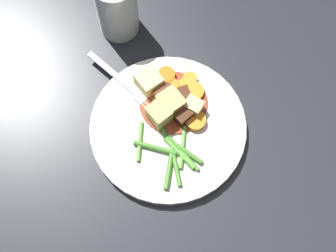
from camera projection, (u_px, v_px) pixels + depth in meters
name	position (u px, v px, depth m)	size (l,w,h in m)	color
ground_plane	(168.00, 130.00, 0.78)	(3.00, 3.00, 0.00)	#26282D
dinner_plate	(168.00, 128.00, 0.78)	(0.26, 0.26, 0.02)	white
stew_sauce	(173.00, 102.00, 0.78)	(0.11, 0.11, 0.00)	#93381E
carrot_slice_0	(172.00, 86.00, 0.79)	(0.02, 0.02, 0.01)	orange
carrot_slice_1	(162.00, 104.00, 0.78)	(0.03, 0.03, 0.01)	orange
carrot_slice_2	(196.00, 121.00, 0.77)	(0.03, 0.03, 0.01)	orange
carrot_slice_3	(193.00, 92.00, 0.78)	(0.04, 0.04, 0.01)	orange
carrot_slice_4	(187.00, 86.00, 0.79)	(0.03, 0.03, 0.01)	orange
carrot_slice_5	(190.00, 79.00, 0.79)	(0.02, 0.02, 0.01)	orange
carrot_slice_6	(167.00, 75.00, 0.79)	(0.03, 0.03, 0.01)	orange
potato_chunk_0	(194.00, 106.00, 0.77)	(0.03, 0.02, 0.03)	#EAD68C
potato_chunk_1	(171.00, 103.00, 0.76)	(0.04, 0.04, 0.03)	#DBBC6B
potato_chunk_2	(149.00, 82.00, 0.78)	(0.04, 0.04, 0.03)	#EAD68C
potato_chunk_3	(159.00, 114.00, 0.76)	(0.04, 0.03, 0.03)	#DBBC6B
meat_chunk_0	(163.00, 92.00, 0.78)	(0.03, 0.03, 0.02)	#56331E
meat_chunk_1	(183.00, 95.00, 0.78)	(0.03, 0.02, 0.02)	#4C2B19
meat_chunk_2	(183.00, 115.00, 0.76)	(0.02, 0.03, 0.02)	#4C2B19
green_bean_0	(155.00, 148.00, 0.75)	(0.01, 0.01, 0.07)	#4C8E33
green_bean_1	(140.00, 141.00, 0.76)	(0.01, 0.01, 0.07)	#66AD42
green_bean_2	(179.00, 153.00, 0.75)	(0.01, 0.01, 0.07)	#66AD42
green_bean_3	(184.00, 154.00, 0.75)	(0.01, 0.01, 0.07)	#599E38
green_bean_4	(183.00, 150.00, 0.75)	(0.01, 0.01, 0.07)	#4C8E33
green_bean_5	(172.00, 168.00, 0.74)	(0.01, 0.01, 0.07)	#4C8E33
green_bean_6	(167.00, 140.00, 0.76)	(0.01, 0.01, 0.06)	#4C8E33
green_bean_7	(176.00, 167.00, 0.74)	(0.01, 0.01, 0.06)	#599E38
green_bean_8	(183.00, 147.00, 0.75)	(0.01, 0.01, 0.07)	#66AD42
fork	(128.00, 86.00, 0.79)	(0.13, 0.14, 0.00)	silver
water_glass	(117.00, 6.00, 0.80)	(0.07, 0.07, 0.12)	silver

